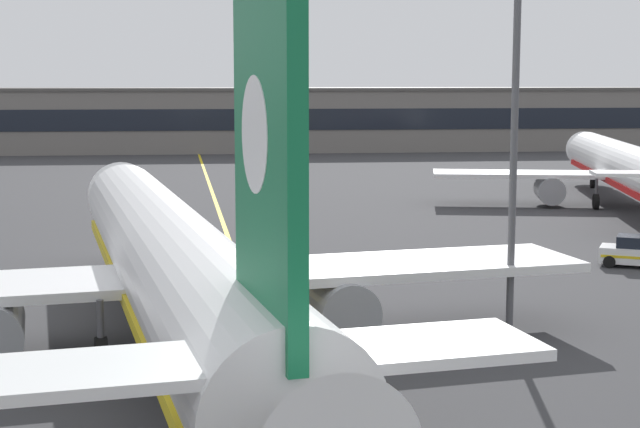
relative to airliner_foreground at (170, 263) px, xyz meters
The scene contains 6 objects.
taxiway_centreline 18.78m from the airliner_foreground, 81.26° to the left, with size 0.30×180.00×0.01m, color yellow.
airliner_foreground is the anchor object (origin of this frame).
airliner_background 50.57m from the airliner_foreground, 48.89° to the left, with size 29.58×37.72×10.67m.
apron_lamp_post 13.49m from the airliner_foreground, ahead, with size 2.24×0.90×14.01m.
safety_cone_by_nose_gear 16.01m from the airliner_foreground, 89.75° to the left, with size 0.44×0.44×0.55m.
terminal_building 102.77m from the airliner_foreground, 82.22° to the left, with size 110.55×12.40×8.63m.
Camera 1 is at (-1.30, -23.57, 9.90)m, focal length 55.83 mm.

